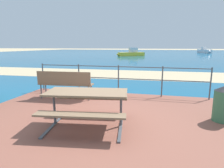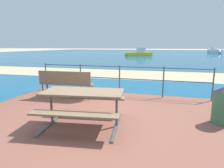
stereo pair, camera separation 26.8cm
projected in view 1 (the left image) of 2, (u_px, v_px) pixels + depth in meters
name	position (u px, v px, depth m)	size (l,w,h in m)	color
ground_plane	(98.00, 121.00, 4.47)	(240.00, 240.00, 0.00)	tan
patio_paving	(98.00, 120.00, 4.46)	(6.40, 5.20, 0.06)	brown
sea_water	(152.00, 54.00, 42.62)	(90.00, 90.00, 0.01)	#145B84
beach_strip	(135.00, 75.00, 11.73)	(54.00, 3.89, 0.01)	tan
picnic_table	(87.00, 99.00, 4.00)	(1.86, 1.68, 0.75)	#7A6047
park_bench	(65.00, 82.00, 6.06)	(1.78, 0.52, 0.90)	#7A6047
railing_fence	(118.00, 76.00, 6.61)	(5.94, 0.04, 1.03)	#4C5156
trash_bin	(224.00, 103.00, 4.25)	(0.44, 0.44, 0.82)	#386B47
boat_near	(204.00, 51.00, 46.49)	(2.57, 5.27, 1.46)	silver
boat_mid	(131.00, 53.00, 33.38)	(4.80, 3.59, 1.45)	yellow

